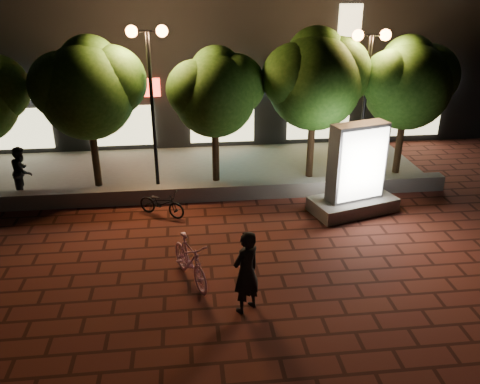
{
  "coord_description": "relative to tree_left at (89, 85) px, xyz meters",
  "views": [
    {
      "loc": [
        -0.45,
        -10.46,
        6.7
      ],
      "look_at": [
        0.89,
        1.5,
        1.32
      ],
      "focal_mm": 36.94,
      "sensor_mm": 36.0,
      "label": 1
    }
  ],
  "objects": [
    {
      "name": "rider",
      "position": [
        4.1,
        -7.24,
        -2.49
      ],
      "size": [
        0.83,
        0.78,
        1.9
      ],
      "primitive_type": "imported",
      "rotation": [
        0.0,
        0.0,
        3.77
      ],
      "color": "black",
      "rests_on": "ground"
    },
    {
      "name": "street_lamp_left",
      "position": [
        1.95,
        -0.26,
        0.58
      ],
      "size": [
        1.26,
        0.36,
        5.18
      ],
      "color": "black",
      "rests_on": "sidewalk"
    },
    {
      "name": "tree_left",
      "position": [
        0.0,
        0.0,
        0.0
      ],
      "size": [
        3.6,
        3.0,
        4.89
      ],
      "color": "#332113",
      "rests_on": "sidewalk"
    },
    {
      "name": "pedestrian",
      "position": [
        -2.26,
        -0.67,
        -2.54
      ],
      "size": [
        0.67,
        0.84,
        1.65
      ],
      "primitive_type": "imported",
      "rotation": [
        0.0,
        0.0,
        1.63
      ],
      "color": "black",
      "rests_on": "sidewalk"
    },
    {
      "name": "scooter_parked",
      "position": [
        2.16,
        -2.46,
        -3.04
      ],
      "size": [
        1.59,
        1.23,
        0.8
      ],
      "primitive_type": "imported",
      "rotation": [
        0.0,
        0.0,
        1.04
      ],
      "color": "black",
      "rests_on": "ground"
    },
    {
      "name": "building_block",
      "position": [
        3.44,
        7.53,
        1.55
      ],
      "size": [
        28.0,
        8.12,
        11.3
      ],
      "color": "black",
      "rests_on": "ground"
    },
    {
      "name": "tree_mid",
      "position": [
        4.0,
        -0.0,
        -0.23
      ],
      "size": [
        3.24,
        2.7,
        4.5
      ],
      "color": "#332113",
      "rests_on": "sidewalk"
    },
    {
      "name": "ad_kiosk",
      "position": [
        7.94,
        -2.8,
        -2.33
      ],
      "size": [
        2.81,
        1.94,
        2.76
      ],
      "color": "#65625E",
      "rests_on": "ground"
    },
    {
      "name": "retaining_wall",
      "position": [
        3.45,
        -1.46,
        -3.19
      ],
      "size": [
        16.0,
        0.45,
        0.5
      ],
      "primitive_type": "cube",
      "color": "#65625E",
      "rests_on": "ground"
    },
    {
      "name": "sidewalk",
      "position": [
        3.45,
        1.04,
        -3.4
      ],
      "size": [
        16.0,
        5.0,
        0.08
      ],
      "primitive_type": "cube",
      "color": "#65625E",
      "rests_on": "ground"
    },
    {
      "name": "street_lamp_right",
      "position": [
        8.95,
        -0.26,
        0.45
      ],
      "size": [
        1.26,
        0.36,
        4.98
      ],
      "color": "black",
      "rests_on": "sidewalk"
    },
    {
      "name": "scooter_pink",
      "position": [
        2.94,
        -6.02,
        -2.88
      ],
      "size": [
        1.19,
        1.94,
        1.13
      ],
      "primitive_type": "imported",
      "rotation": [
        0.0,
        0.0,
        0.38
      ],
      "color": "#EC9AC5",
      "rests_on": "ground"
    },
    {
      "name": "ground",
      "position": [
        3.45,
        -5.46,
        -3.44
      ],
      "size": [
        80.0,
        80.0,
        0.0
      ],
      "primitive_type": "plane",
      "color": "#502019",
      "rests_on": "ground"
    },
    {
      "name": "tree_far_right",
      "position": [
        10.5,
        -0.0,
        -0.08
      ],
      "size": [
        3.48,
        2.9,
        4.76
      ],
      "color": "#332113",
      "rests_on": "sidewalk"
    },
    {
      "name": "tree_right",
      "position": [
        7.3,
        0.0,
        0.12
      ],
      "size": [
        3.72,
        3.1,
        5.07
      ],
      "color": "#332113",
      "rests_on": "sidewalk"
    }
  ]
}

